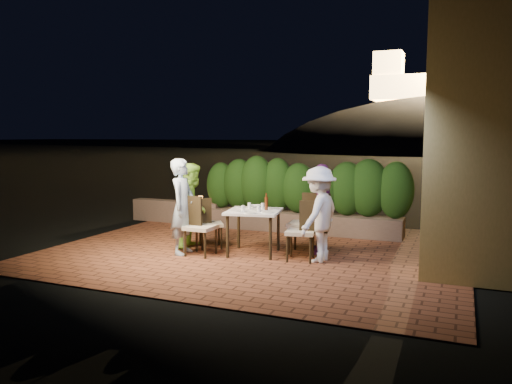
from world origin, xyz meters
The scene contains 32 objects.
ground centered at (0.00, 0.00, -0.02)m, with size 400.00×400.00×0.00m, color black.
terrace_floor centered at (0.00, 0.50, -0.07)m, with size 7.00×6.00×0.15m, color brown.
building_wall centered at (3.60, 2.00, 2.50)m, with size 1.60×5.00×5.00m, color olive.
window_pane centered at (2.82, 1.50, 2.00)m, with size 0.08×1.00×1.40m, color black.
window_frame centered at (2.81, 1.50, 2.00)m, with size 0.06×1.15×1.55m, color black.
planter centered at (0.20, 2.30, 0.20)m, with size 4.20×0.55×0.40m, color brown.
hedge centered at (0.20, 2.30, 0.95)m, with size 4.00×0.70×1.10m, color #18380F, non-canonical shape.
parapet centered at (-2.80, 2.30, 0.25)m, with size 2.20×0.30×0.50m, color brown.
hill centered at (2.00, 60.00, -4.00)m, with size 52.00×40.00×22.00m, color black.
fortress centered at (2.00, 60.00, 10.50)m, with size 26.00×8.00×8.00m, color #FFCC7A, non-canonical shape.
dining_table centered at (0.07, 0.12, 0.38)m, with size 0.87×0.87×0.75m, color white, non-canonical shape.
plate_nw centered at (-0.13, -0.12, 0.76)m, with size 0.20×0.20×0.01m, color white.
plate_sw centered at (-0.22, 0.32, 0.76)m, with size 0.21×0.21×0.01m, color white.
plate_ne centered at (0.37, -0.02, 0.76)m, with size 0.21×0.21×0.01m, color white.
plate_se centered at (0.33, 0.39, 0.76)m, with size 0.22×0.22×0.01m, color white.
plate_centre centered at (0.09, 0.13, 0.76)m, with size 0.20×0.20×0.01m, color white.
plate_front centered at (0.15, -0.20, 0.76)m, with size 0.21×0.21×0.01m, color white.
glass_nw centered at (-0.04, -0.08, 0.80)m, with size 0.06×0.06×0.10m, color silver.
glass_sw centered at (-0.08, 0.28, 0.80)m, with size 0.06×0.06×0.10m, color silver.
glass_ne centered at (0.20, 0.01, 0.80)m, with size 0.06×0.06×0.11m, color silver.
glass_se centered at (0.15, 0.32, 0.80)m, with size 0.06×0.06×0.10m, color silver.
beer_bottle centered at (0.26, 0.23, 0.89)m, with size 0.06×0.06×0.29m, color #4E200D, non-canonical shape.
bowl centered at (-0.03, 0.45, 0.77)m, with size 0.18×0.18×0.04m, color white.
chair_left_front centered at (-0.72, -0.31, 0.50)m, with size 0.46×0.46×1.00m, color black, non-canonical shape.
chair_left_back centered at (-0.83, 0.26, 0.45)m, with size 0.42×0.42×0.90m, color black, non-canonical shape.
chair_right_front centered at (0.93, 0.01, 0.49)m, with size 0.45×0.45×0.97m, color black, non-canonical shape.
chair_right_back centered at (0.83, 0.50, 0.52)m, with size 0.48×0.48×1.04m, color black, non-canonical shape.
diner_blue centered at (-1.05, -0.32, 0.81)m, with size 0.59×0.39×1.62m, color #A0B9CD.
diner_green centered at (-1.14, 0.20, 0.76)m, with size 0.74×0.57×1.52m, color #A1E347.
diner_white centered at (1.22, 0.04, 0.76)m, with size 0.98×0.57×1.52m, color white.
diner_purple centered at (1.11, 0.63, 0.77)m, with size 0.90×0.37×1.53m, color #662268.
parapet_lamp centered at (-2.16, 2.30, 0.57)m, with size 0.10×0.10×0.14m, color orange.
Camera 1 is at (3.30, -7.55, 2.01)m, focal length 35.00 mm.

